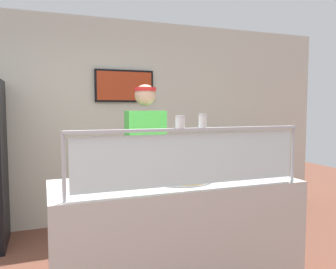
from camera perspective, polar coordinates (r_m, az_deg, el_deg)
The scene contains 11 objects.
ground_plane at distance 3.55m, azimuth -2.66°, elevation -20.94°, with size 12.00×12.00×0.00m, color brown.
shop_rear_unit at distance 4.61m, azimuth -8.19°, elevation 2.33°, with size 6.33×0.13×2.70m.
serving_counter at distance 2.84m, azimuth 1.24°, elevation -17.26°, with size 1.93×0.78×0.95m, color #BCB7B2.
sneeze_guard at distance 2.35m, azimuth 4.25°, elevation -2.80°, with size 1.75×0.06×0.44m.
pizza_tray at distance 2.70m, azimuth 2.09°, elevation -7.45°, with size 0.52×0.52×0.04m.
pizza_server at distance 2.69m, azimuth 2.78°, elevation -7.04°, with size 0.07×0.28×0.01m, color #ADAFB7.
parmesan_shaker at distance 2.29m, azimuth 2.07°, elevation 2.01°, with size 0.07×0.07×0.09m.
pepper_flake_shaker at distance 2.36m, azimuth 5.90°, elevation 2.19°, with size 0.06×0.06×0.10m.
worker_figure at distance 3.38m, azimuth -3.73°, elevation -4.38°, with size 0.41×0.50×1.76m.
prep_shelf at distance 4.91m, azimuth 12.50°, elevation -8.59°, with size 0.70×0.55×0.85m, color #B7BABF.
pizza_box_stack at distance 4.83m, azimuth 12.61°, elevation -2.91°, with size 0.47×0.46×0.13m.
Camera 1 is at (-0.01, -2.06, 1.53)m, focal length 35.90 mm.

